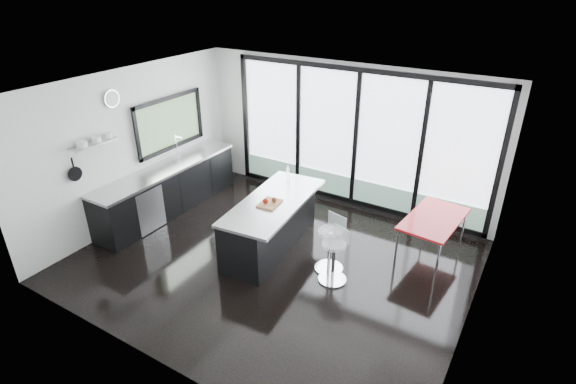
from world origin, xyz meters
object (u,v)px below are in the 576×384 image
Objects in this scene: bar_stool_near at (333,262)px; bar_stool_far at (330,250)px; island at (270,223)px; red_table at (431,237)px.

bar_stool_near is 0.96× the size of bar_stool_far.
bar_stool_far is (-0.18, 0.23, 0.02)m from bar_stool_near.
island reaches higher than red_table.
bar_stool_near is (1.33, -0.32, -0.12)m from island.
island reaches higher than bar_stool_far.
bar_stool_far is at bearing -4.20° from island.
island is at bearing -169.52° from bar_stool_near.
island is 1.16m from bar_stool_far.
island is 1.71× the size of red_table.
bar_stool_far reaches higher than bar_stool_near.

